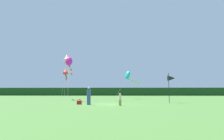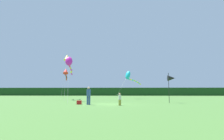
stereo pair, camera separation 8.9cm
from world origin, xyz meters
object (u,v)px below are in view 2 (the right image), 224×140
Objects in this scene: cooler_box at (79,102)px; kite_red at (66,72)px; kite_magenta at (69,63)px; banner_flag_pole at (171,78)px; person_child at (120,99)px; kite_yellow at (67,58)px; person_adult at (89,95)px; kite_cyan at (129,76)px.

cooler_box is 12.81m from kite_red.
kite_magenta reaches higher than kite_red.
banner_flag_pole is (10.45, 3.27, 2.70)m from cooler_box.
banner_flag_pole reaches higher than cooler_box.
person_child is 19.14m from kite_yellow.
person_adult is 0.25× the size of kite_magenta.
kite_red is at bearing 125.36° from person_child.
kite_red reaches higher than person_adult.
banner_flag_pole is at bearing -12.98° from kite_magenta.
person_child is 15.90m from kite_red.
kite_yellow is at bearing 102.83° from kite_red.
banner_flag_pole is 0.44× the size of kite_yellow.
kite_magenta is at bearing -69.21° from kite_red.
kite_yellow is at bearing 122.06° from person_child.
person_adult is at bearing -25.90° from cooler_box.
kite_red is (-5.74, 11.62, 3.52)m from person_adult.
cooler_box is at bearing -68.96° from kite_yellow.
kite_cyan is (1.68, 17.82, 3.63)m from person_child.
kite_cyan is at bearing 48.68° from kite_magenta.
person_adult is 0.29× the size of kite_cyan.
kite_red is at bearing 110.79° from kite_magenta.
banner_flag_pole is 13.90m from kite_cyan.
person_child is at bearing -16.75° from person_adult.
cooler_box is 0.07× the size of kite_magenta.
kite_magenta reaches higher than kite_cyan.
kite_red is (-8.93, 12.58, 3.88)m from person_child.
person_child is at bearing -54.64° from kite_red.
kite_yellow is at bearing 111.04° from cooler_box.
kite_yellow is (-15.73, 10.46, 4.44)m from banner_flag_pole.
kite_red reaches higher than banner_flag_pole.
person_adult reaches higher than person_child.
kite_cyan is (4.86, 16.86, 3.27)m from person_adult.
kite_cyan reaches higher than cooler_box.
kite_cyan is 0.88× the size of kite_magenta.
banner_flag_pole is at bearing -70.89° from kite_cyan.
kite_yellow is at bearing 146.38° from banner_flag_pole.
kite_cyan is (-4.53, 13.07, 1.39)m from banner_flag_pole.
person_adult is at bearing -158.02° from banner_flag_pole.
person_adult is 13.43m from kite_red.
kite_magenta is at bearing -131.32° from kite_cyan.
kite_cyan reaches higher than kite_red.
kite_magenta is at bearing -71.96° from kite_yellow.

